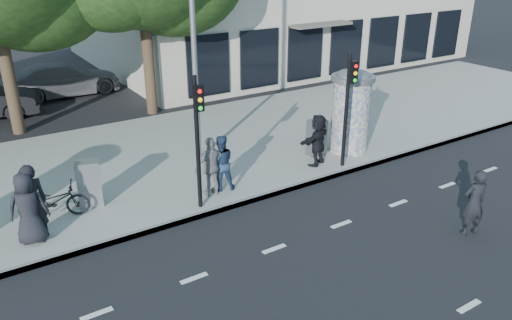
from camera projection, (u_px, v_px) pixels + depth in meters
ground at (313, 281)px, 10.14m from camera, size 120.00×120.00×0.00m
sidewalk at (166, 157)px, 15.91m from camera, size 40.00×8.00×0.15m
curb at (227, 207)px, 12.86m from camera, size 40.00×0.10×0.16m
lane_dash_far at (274, 249)px, 11.22m from camera, size 32.00×0.12×0.01m
ad_column_right at (351, 109)px, 15.75m from camera, size 1.36×1.36×2.65m
traffic_pole_near at (198, 130)px, 11.90m from camera, size 0.22×0.31×3.40m
traffic_pole_far at (348, 100)px, 14.28m from camera, size 0.22×0.31×3.40m
street_lamp at (193, 4)px, 13.78m from camera, size 0.25×0.93×8.00m
ped_a at (28, 208)px, 10.90m from camera, size 0.94×0.74×1.69m
ped_b at (32, 202)px, 11.06m from camera, size 0.68×0.46×1.80m
ped_c at (221, 163)px, 13.36m from camera, size 0.90×0.79×1.56m
ped_e at (211, 166)px, 13.07m from camera, size 0.96×0.56×1.62m
ped_f at (318, 140)px, 14.91m from camera, size 1.56×1.07×1.58m
man_road at (474, 203)px, 11.50m from camera, size 0.69×0.54×1.65m
bicycle at (54, 201)px, 12.08m from camera, size 1.06×1.76×0.87m
cabinet_left at (89, 184)px, 12.58m from camera, size 0.67×0.55×1.22m
cabinet_right at (317, 137)px, 15.71m from camera, size 0.56×0.41×1.16m
car_right at (62, 79)px, 22.52m from camera, size 2.28×5.15×1.47m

